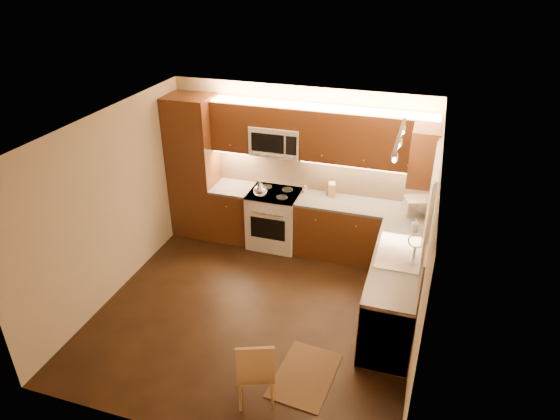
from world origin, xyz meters
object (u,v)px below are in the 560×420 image
(sink, at_px, (400,247))
(kettle, at_px, (260,189))
(dining_chair, at_px, (256,368))
(stove, at_px, (274,218))
(microwave, at_px, (277,140))
(knife_block, at_px, (332,189))
(soap_bottle, at_px, (415,225))
(toaster_oven, at_px, (418,206))

(sink, relative_size, kettle, 3.63)
(kettle, height_order, dining_chair, kettle)
(stove, height_order, microwave, microwave)
(microwave, bearing_deg, dining_chair, -75.98)
(knife_block, xyz_separation_m, soap_bottle, (1.28, -0.69, -0.02))
(soap_bottle, bearing_deg, dining_chair, -133.76)
(soap_bottle, bearing_deg, kettle, 156.46)
(sink, height_order, dining_chair, sink)
(toaster_oven, xyz_separation_m, knife_block, (-1.28, 0.17, -0.01))
(toaster_oven, height_order, dining_chair, toaster_oven)
(sink, xyz_separation_m, soap_bottle, (0.14, 0.62, 0.01))
(stove, bearing_deg, kettle, -132.64)
(sink, bearing_deg, dining_chair, -122.55)
(stove, distance_m, dining_chair, 3.12)
(sink, xyz_separation_m, dining_chair, (-1.21, -1.90, -0.54))
(sink, bearing_deg, kettle, 156.41)
(soap_bottle, bearing_deg, sink, -118.36)
(microwave, xyz_separation_m, soap_bottle, (2.14, -0.64, -0.74))
(microwave, height_order, toaster_oven, microwave)
(soap_bottle, bearing_deg, microwave, 147.85)
(sink, xyz_separation_m, toaster_oven, (0.14, 1.14, 0.04))
(microwave, bearing_deg, soap_bottle, -16.64)
(kettle, bearing_deg, knife_block, 29.21)
(microwave, bearing_deg, toaster_oven, -3.10)
(sink, height_order, soap_bottle, soap_bottle)
(stove, height_order, toaster_oven, toaster_oven)
(sink, height_order, kettle, kettle)
(toaster_oven, bearing_deg, stove, 159.13)
(sink, height_order, toaster_oven, toaster_oven)
(stove, distance_m, knife_block, 1.03)
(stove, bearing_deg, dining_chair, -75.38)
(toaster_oven, height_order, knife_block, toaster_oven)
(knife_block, bearing_deg, toaster_oven, -23.30)
(kettle, height_order, knife_block, kettle)
(toaster_oven, distance_m, soap_bottle, 0.52)
(kettle, relative_size, toaster_oven, 0.62)
(sink, bearing_deg, stove, 150.64)
(microwave, relative_size, dining_chair, 0.88)
(dining_chair, bearing_deg, soap_bottle, 40.53)
(sink, bearing_deg, toaster_oven, 83.15)
(kettle, bearing_deg, toaster_oven, 14.27)
(stove, height_order, knife_block, knife_block)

